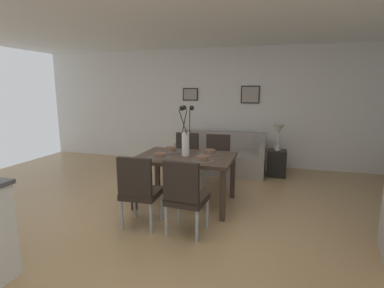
# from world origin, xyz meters

# --- Properties ---
(ground_plane) EXTENTS (9.00, 9.00, 0.00)m
(ground_plane) POSITION_xyz_m (0.00, 0.00, 0.00)
(ground_plane) COLOR tan
(back_wall_panel) EXTENTS (9.00, 0.10, 2.60)m
(back_wall_panel) POSITION_xyz_m (0.00, 3.25, 1.30)
(back_wall_panel) COLOR silver
(back_wall_panel) RESTS_ON ground
(ceiling_panel) EXTENTS (9.00, 7.20, 0.08)m
(ceiling_panel) POSITION_xyz_m (0.00, 0.40, 2.64)
(ceiling_panel) COLOR white
(dining_table) EXTENTS (1.40, 0.98, 0.74)m
(dining_table) POSITION_xyz_m (-0.06, 0.65, 0.65)
(dining_table) COLOR #3D2D23
(dining_table) RESTS_ON ground
(dining_chair_near_left) EXTENTS (0.46, 0.46, 0.92)m
(dining_chair_near_left) POSITION_xyz_m (-0.37, -0.25, 0.51)
(dining_chair_near_left) COLOR black
(dining_chair_near_left) RESTS_ON ground
(dining_chair_near_right) EXTENTS (0.45, 0.45, 0.92)m
(dining_chair_near_right) POSITION_xyz_m (-0.35, 1.57, 0.51)
(dining_chair_near_right) COLOR black
(dining_chair_near_right) RESTS_ON ground
(dining_chair_far_left) EXTENTS (0.47, 0.47, 0.92)m
(dining_chair_far_left) POSITION_xyz_m (0.22, -0.28, 0.51)
(dining_chair_far_left) COLOR black
(dining_chair_far_left) RESTS_ON ground
(dining_chair_far_right) EXTENTS (0.46, 0.46, 0.92)m
(dining_chair_far_right) POSITION_xyz_m (0.24, 1.53, 0.51)
(dining_chair_far_right) COLOR black
(dining_chair_far_right) RESTS_ON ground
(centerpiece_vase) EXTENTS (0.21, 0.23, 0.73)m
(centerpiece_vase) POSITION_xyz_m (-0.06, 0.65, 1.02)
(centerpiece_vase) COLOR white
(centerpiece_vase) RESTS_ON dining_table
(placemat_near_left) EXTENTS (0.32, 0.32, 0.01)m
(placemat_near_left) POSITION_xyz_m (-0.37, 0.43, 0.74)
(placemat_near_left) COLOR #4C4742
(placemat_near_left) RESTS_ON dining_table
(bowl_near_left) EXTENTS (0.17, 0.17, 0.07)m
(bowl_near_left) POSITION_xyz_m (-0.37, 0.43, 0.78)
(bowl_near_left) COLOR brown
(bowl_near_left) RESTS_ON dining_table
(placemat_near_right) EXTENTS (0.32, 0.32, 0.01)m
(placemat_near_right) POSITION_xyz_m (-0.37, 0.87, 0.74)
(placemat_near_right) COLOR #4C4742
(placemat_near_right) RESTS_ON dining_table
(bowl_near_right) EXTENTS (0.17, 0.17, 0.07)m
(bowl_near_right) POSITION_xyz_m (-0.37, 0.87, 0.78)
(bowl_near_right) COLOR brown
(bowl_near_right) RESTS_ON dining_table
(placemat_far_left) EXTENTS (0.32, 0.32, 0.01)m
(placemat_far_left) POSITION_xyz_m (0.26, 0.43, 0.74)
(placemat_far_left) COLOR #4C4742
(placemat_far_left) RESTS_ON dining_table
(bowl_far_left) EXTENTS (0.17, 0.17, 0.07)m
(bowl_far_left) POSITION_xyz_m (0.26, 0.43, 0.78)
(bowl_far_left) COLOR brown
(bowl_far_left) RESTS_ON dining_table
(placemat_far_right) EXTENTS (0.32, 0.32, 0.01)m
(placemat_far_right) POSITION_xyz_m (0.26, 0.87, 0.74)
(placemat_far_right) COLOR #4C4742
(placemat_far_right) RESTS_ON dining_table
(bowl_far_right) EXTENTS (0.17, 0.17, 0.07)m
(bowl_far_right) POSITION_xyz_m (0.26, 0.87, 0.78)
(bowl_far_right) COLOR brown
(bowl_far_right) RESTS_ON dining_table
(sofa) EXTENTS (1.78, 0.84, 0.80)m
(sofa) POSITION_xyz_m (0.13, 2.57, 0.28)
(sofa) COLOR gray
(sofa) RESTS_ON ground
(side_table) EXTENTS (0.36, 0.36, 0.52)m
(side_table) POSITION_xyz_m (1.24, 2.52, 0.26)
(side_table) COLOR black
(side_table) RESTS_ON ground
(table_lamp) EXTENTS (0.22, 0.22, 0.51)m
(table_lamp) POSITION_xyz_m (1.24, 2.52, 0.89)
(table_lamp) COLOR beige
(table_lamp) RESTS_ON side_table
(framed_picture_left) EXTENTS (0.36, 0.03, 0.29)m
(framed_picture_left) POSITION_xyz_m (-0.74, 3.18, 1.59)
(framed_picture_left) COLOR black
(framed_picture_center) EXTENTS (0.40, 0.03, 0.38)m
(framed_picture_center) POSITION_xyz_m (0.62, 3.18, 1.59)
(framed_picture_center) COLOR black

